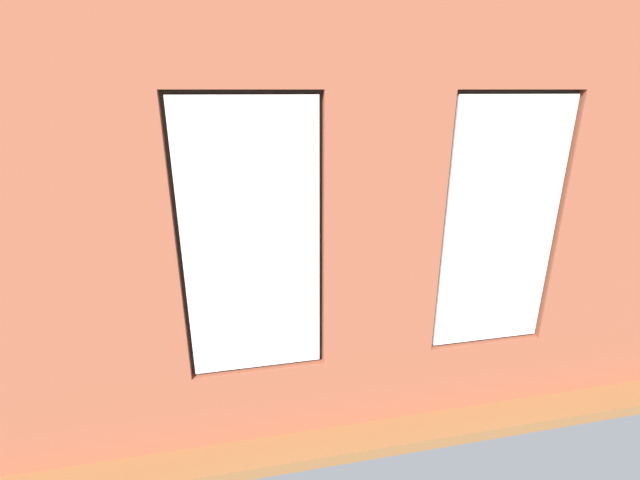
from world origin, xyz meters
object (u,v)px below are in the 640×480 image
Objects in this scene: couch_by_window at (277,350)px; potted_plant_near_tv at (97,311)px; potted_plant_foreground_right at (134,220)px; potted_plant_beside_window_right at (59,357)px; couch_left at (510,267)px; coffee_table at (308,275)px; potted_plant_between_couches at (418,305)px; potted_plant_corner_far_left at (611,289)px; tv_flatscreen at (68,247)px; potted_plant_mid_room_small at (338,249)px; potted_plant_corner_near_left at (446,203)px; remote_gray at (308,271)px; media_console at (78,299)px; remote_black at (317,274)px; potted_plant_by_left_couch at (440,230)px; cup_ceramic at (331,262)px; candle_jar at (281,274)px; papasan_chair at (238,235)px; table_plant_small at (295,261)px.

couch_by_window is 2.15× the size of potted_plant_near_tv.
potted_plant_foreground_right reaches higher than potted_plant_near_tv.
potted_plant_beside_window_right is at bearing 3.13° from couch_by_window.
potted_plant_near_tv is 3.07m from potted_plant_foreground_right.
coffee_table is (2.85, -0.22, 0.03)m from couch_left.
potted_plant_corner_far_left is (-2.13, 0.16, 0.06)m from potted_plant_between_couches.
couch_left is at bearing 175.67° from coffee_table.
potted_plant_mid_room_small is at bearing -163.01° from tv_flatscreen.
potted_plant_mid_room_small is 3.37m from potted_plant_foreground_right.
potted_plant_corner_near_left reaches higher than potted_plant_near_tv.
potted_plant_near_tv is at bearing -122.63° from remote_gray.
couch_left is 1.77× the size of tv_flatscreen.
couch_left is 5.73m from tv_flatscreen.
media_console reaches higher than remote_gray.
coffee_table is 0.17m from remote_black.
tv_flatscreen is 5.42m from potted_plant_by_left_couch.
tv_flatscreen is (2.93, -0.16, 0.53)m from remote_black.
potted_plant_mid_room_small is at bearing 91.29° from remote_gray.
potted_plant_beside_window_right is 3.73m from potted_plant_foreground_right.
cup_ceramic is 0.62× the size of remote_black.
candle_jar is (0.37, 0.13, 0.10)m from coffee_table.
potted_plant_between_couches is 2.14m from potted_plant_corner_far_left.
papasan_chair is 1.18× the size of potted_plant_near_tv.
media_console is 1.27× the size of potted_plant_between_couches.
couch_by_window is 1.65× the size of media_console.
media_console is (2.46, -0.16, -0.18)m from candle_jar.
cup_ceramic is 3.22m from tv_flatscreen.
table_plant_small is 0.20× the size of papasan_chair.
candle_jar is at bearing 105.97° from papasan_chair.
candle_jar is at bearing 176.29° from media_console.
potted_plant_corner_near_left is at bearing -148.09° from table_plant_small.
potted_plant_near_tv is at bearing -101.00° from potted_plant_beside_window_right.
potted_plant_corner_far_left is 2.90m from potted_plant_by_left_couch.
potted_plant_corner_near_left is at bearing -160.67° from media_console.
potted_plant_near_tv is at bearing -7.23° from potted_plant_corner_far_left.
potted_plant_mid_room_small is 2.54m from potted_plant_corner_near_left.
potted_plant_corner_far_left is at bearing 150.43° from coffee_table.
potted_plant_by_left_couch is at bearing 58.04° from remote_gray.
couch_left is at bearing 157.36° from potted_plant_foreground_right.
potted_plant_between_couches is (-3.70, 1.57, -0.32)m from tv_flatscreen.
papasan_chair reaches higher than table_plant_small.
media_console is at bearing 17.04° from potted_plant_mid_room_small.
coffee_table is 1.34× the size of potted_plant_near_tv.
potted_plant_beside_window_right is at bearing 91.78° from potted_plant_foreground_right.
potted_plant_mid_room_small is at bearing -8.31° from remote_black.
papasan_chair is 0.92× the size of potted_plant_corner_far_left.
couch_left is 5.47m from potted_plant_beside_window_right.
remote_gray is 1.00× the size of remote_black.
potted_plant_foreground_right reaches higher than cup_ceramic.
media_console is 4.04m from potted_plant_between_couches.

